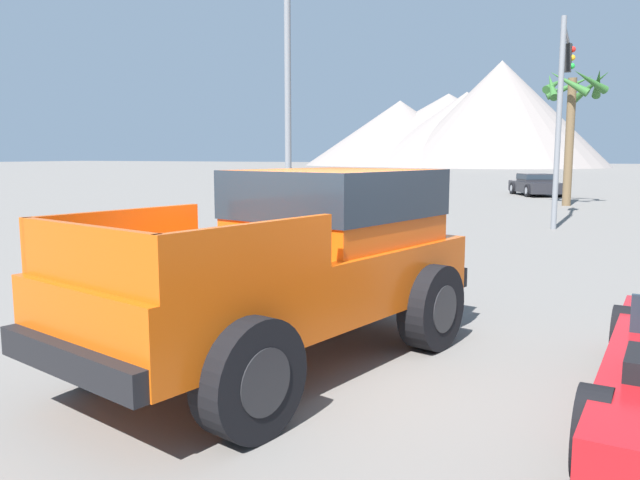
{
  "coord_description": "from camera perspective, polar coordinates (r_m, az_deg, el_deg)",
  "views": [
    {
      "loc": [
        2.68,
        -6.0,
        2.22
      ],
      "look_at": [
        -0.28,
        0.73,
        1.21
      ],
      "focal_mm": 35.0,
      "sensor_mm": 36.0,
      "label": 1
    }
  ],
  "objects": [
    {
      "name": "parked_car_dark",
      "position": [
        36.04,
        19.13,
        4.83
      ],
      "size": [
        3.25,
        4.38,
        1.18
      ],
      "rotation": [
        0.0,
        0.0,
        3.57
      ],
      "color": "#232328",
      "rests_on": "ground_plane"
    },
    {
      "name": "palm_tree_short",
      "position": [
        29.34,
        22.2,
        11.65
      ],
      "size": [
        2.81,
        3.06,
        5.84
      ],
      "color": "brown",
      "rests_on": "ground_plane"
    },
    {
      "name": "street_lamp_post",
      "position": [
        14.0,
        -3.01,
        20.41
      ],
      "size": [
        0.9,
        0.24,
        8.95
      ],
      "color": "slate",
      "rests_on": "ground_plane"
    },
    {
      "name": "ground_plane",
      "position": [
        6.94,
        -0.31,
        -10.86
      ],
      "size": [
        320.0,
        320.0,
        0.0
      ],
      "primitive_type": "plane",
      "color": "slate"
    },
    {
      "name": "parked_car_silver",
      "position": [
        35.0,
        4.64,
        5.16
      ],
      "size": [
        3.58,
        4.93,
        1.17
      ],
      "rotation": [
        0.0,
        0.0,
        0.44
      ],
      "color": "#B7BABF",
      "rests_on": "ground_plane"
    },
    {
      "name": "distant_mountain_range",
      "position": [
        125.5,
        18.29,
        9.81
      ],
      "size": [
        123.85,
        56.86,
        18.64
      ],
      "color": "gray",
      "rests_on": "ground_plane"
    },
    {
      "name": "orange_pickup_truck",
      "position": [
        6.79,
        -1.62,
        -1.26
      ],
      "size": [
        3.23,
        5.29,
        2.05
      ],
      "rotation": [
        0.0,
        0.0,
        -0.26
      ],
      "color": "#CC4C0C",
      "rests_on": "ground_plane"
    },
    {
      "name": "traffic_light_main",
      "position": [
        21.24,
        21.36,
        12.85
      ],
      "size": [
        0.38,
        3.66,
        6.16
      ],
      "rotation": [
        0.0,
        0.0,
        1.57
      ],
      "color": "slate",
      "rests_on": "ground_plane"
    }
  ]
}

